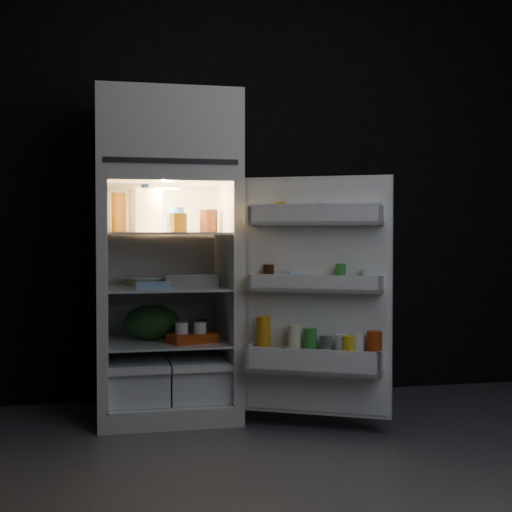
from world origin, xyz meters
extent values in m
cube|color=#54545A|center=(0.00, 0.00, 0.00)|extent=(4.00, 3.40, 0.00)
cube|color=black|center=(0.00, 1.70, 1.35)|extent=(4.00, 0.00, 2.70)
cube|color=silver|center=(-0.49, 1.30, 0.05)|extent=(0.76, 0.70, 0.10)
cube|color=silver|center=(-0.84, 1.30, 0.70)|extent=(0.05, 0.70, 1.20)
cube|color=silver|center=(-0.13, 1.30, 0.70)|extent=(0.05, 0.70, 1.20)
cube|color=white|center=(-0.49, 1.62, 0.70)|extent=(0.66, 0.05, 1.20)
cube|color=silver|center=(-0.49, 1.30, 1.33)|extent=(0.76, 0.70, 0.06)
cube|color=silver|center=(-0.49, 1.30, 1.57)|extent=(0.76, 0.70, 0.42)
cube|color=black|center=(-0.49, 0.95, 1.39)|extent=(0.68, 0.01, 0.02)
cube|color=white|center=(-0.82, 1.28, 0.70)|extent=(0.01, 0.65, 1.20)
cube|color=white|center=(-0.16, 1.28, 0.70)|extent=(0.01, 0.65, 1.20)
cube|color=white|center=(-0.49, 1.28, 1.30)|extent=(0.66, 0.65, 0.01)
cube|color=white|center=(-0.49, 1.28, 0.10)|extent=(0.66, 0.65, 0.01)
cube|color=white|center=(-0.49, 1.28, 1.02)|extent=(0.65, 0.63, 0.01)
cube|color=white|center=(-0.49, 1.28, 0.72)|extent=(0.65, 0.63, 0.01)
cube|color=white|center=(-0.49, 1.28, 0.42)|extent=(0.65, 0.63, 0.01)
cube|color=white|center=(-0.65, 1.30, 0.22)|extent=(0.32, 0.59, 0.22)
cube|color=white|center=(-0.32, 1.30, 0.22)|extent=(0.32, 0.59, 0.22)
cube|color=white|center=(-0.65, 0.97, 0.31)|extent=(0.32, 0.02, 0.03)
cube|color=white|center=(-0.32, 0.97, 0.31)|extent=(0.32, 0.02, 0.03)
cube|color=#FFE5B2|center=(-0.49, 1.23, 1.28)|extent=(0.14, 0.14, 0.02)
cube|color=silver|center=(0.24, 0.80, 0.70)|extent=(0.70, 0.39, 1.22)
cube|color=white|center=(0.23, 0.77, 0.70)|extent=(0.64, 0.34, 1.18)
cube|color=white|center=(0.21, 0.73, 1.07)|extent=(0.64, 0.39, 0.02)
cube|color=white|center=(0.19, 0.70, 1.11)|extent=(0.61, 0.33, 0.10)
cube|color=white|center=(0.50, 0.58, 1.11)|extent=(0.06, 0.09, 0.10)
cube|color=white|center=(-0.09, 0.89, 1.11)|extent=(0.06, 0.09, 0.10)
cube|color=white|center=(0.20, 0.73, 0.73)|extent=(0.65, 0.40, 0.02)
cube|color=white|center=(0.19, 0.70, 0.77)|extent=(0.61, 0.33, 0.09)
cube|color=white|center=(0.50, 0.58, 0.77)|extent=(0.06, 0.10, 0.09)
cube|color=white|center=(-0.09, 0.88, 0.77)|extent=(0.06, 0.10, 0.09)
cube|color=white|center=(0.20, 0.71, 0.33)|extent=(0.67, 0.44, 0.02)
cube|color=white|center=(0.17, 0.66, 0.38)|extent=(0.61, 0.33, 0.13)
cube|color=white|center=(0.49, 0.56, 0.38)|extent=(0.08, 0.13, 0.13)
cube|color=white|center=(-0.10, 0.86, 0.38)|extent=(0.08, 0.13, 0.13)
cube|color=white|center=(0.21, 0.73, 1.16)|extent=(0.63, 0.38, 0.02)
cylinder|color=silver|center=(0.24, 0.72, 1.13)|extent=(0.08, 0.08, 0.10)
cylinder|color=orange|center=(0.05, 0.82, 1.13)|extent=(0.08, 0.08, 0.10)
cylinder|color=silver|center=(0.44, 0.61, 0.79)|extent=(0.08, 0.08, 0.10)
cylinder|color=#338C33|center=(0.32, 0.67, 0.81)|extent=(0.07, 0.07, 0.12)
cylinder|color=#91BDE1|center=(0.10, 0.79, 0.79)|extent=(0.08, 0.08, 0.08)
cylinder|color=black|center=(-0.01, 0.84, 0.80)|extent=(0.08, 0.08, 0.12)
cylinder|color=#A1350D|center=(0.46, 0.57, 0.44)|extent=(0.10, 0.10, 0.20)
cylinder|color=white|center=(0.39, 0.61, 0.43)|extent=(0.08, 0.08, 0.18)
cylinder|color=white|center=(0.32, 0.65, 0.43)|extent=(0.09, 0.09, 0.18)
cylinder|color=#BAB9BE|center=(0.25, 0.69, 0.43)|extent=(0.09, 0.09, 0.17)
cylinder|color=#338C33|center=(0.18, 0.72, 0.44)|extent=(0.09, 0.09, 0.20)
cylinder|color=#EDE9C2|center=(0.11, 0.76, 0.45)|extent=(0.09, 0.09, 0.22)
cylinder|color=orange|center=(-0.04, 0.83, 0.47)|extent=(0.10, 0.10, 0.26)
cylinder|color=yellow|center=(0.34, 0.59, 0.43)|extent=(0.08, 0.08, 0.18)
cylinder|color=#BAB9BE|center=(0.05, 0.74, 0.40)|extent=(0.08, 0.08, 0.11)
cylinder|color=white|center=(-0.04, 0.83, 0.58)|extent=(0.05, 0.05, 0.02)
cube|color=white|center=(-0.61, 1.29, 1.15)|extent=(0.17, 0.17, 0.24)
cylinder|color=#1C539A|center=(-0.44, 1.29, 1.10)|extent=(0.10, 0.10, 0.14)
cylinder|color=black|center=(-0.25, 1.33, 1.09)|extent=(0.13, 0.13, 0.13)
cylinder|color=orange|center=(-0.75, 1.35, 1.14)|extent=(0.08, 0.08, 0.22)
cube|color=orange|center=(-0.44, 1.08, 1.08)|extent=(0.09, 0.08, 0.10)
cube|color=#9B998D|center=(-0.35, 1.22, 0.76)|extent=(0.30, 0.15, 0.07)
cylinder|color=tan|center=(-0.58, 1.40, 0.75)|extent=(0.37, 0.37, 0.04)
cube|color=#91BDE1|center=(-0.57, 1.09, 0.75)|extent=(0.18, 0.13, 0.04)
cube|color=#EDE9C2|center=(-0.28, 1.39, 0.75)|extent=(0.14, 0.12, 0.05)
ellipsoid|color=#193815|center=(-0.57, 1.30, 0.52)|extent=(0.37, 0.34, 0.20)
cube|color=#A1350D|center=(-0.36, 1.15, 0.45)|extent=(0.29, 0.22, 0.05)
cylinder|color=#A1350D|center=(-0.28, 1.44, 0.47)|extent=(0.09, 0.09, 0.09)
cylinder|color=#BAB9BE|center=(-0.30, 1.45, 0.47)|extent=(0.08, 0.08, 0.09)
camera|label=1|loc=(-0.84, -2.70, 1.01)|focal=50.00mm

